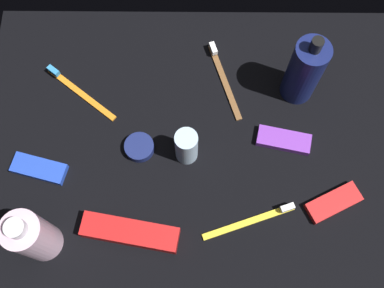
{
  "coord_description": "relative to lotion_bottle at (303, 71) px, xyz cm",
  "views": [
    {
      "loc": [
        0.21,
        -30.26,
        86.25
      ],
      "look_at": [
        0.0,
        0.0,
        3.0
      ],
      "focal_mm": 43.59,
      "sensor_mm": 36.0,
      "label": 1
    }
  ],
  "objects": [
    {
      "name": "toothbrush_yellow",
      "position": [
        -9.6,
        -27.01,
        -7.4
      ],
      "size": [
        17.4,
        7.03,
        2.1
      ],
      "color": "yellow",
      "rests_on": "ground_plane"
    },
    {
      "name": "deodorant_stick",
      "position": [
        -22.3,
        -14.11,
        -3.53
      ],
      "size": [
        4.3,
        4.3,
        8.95
      ],
      "primitive_type": "cylinder",
      "color": "silver",
      "rests_on": "ground_plane"
    },
    {
      "name": "ground_plane",
      "position": [
        -21.06,
        -13.08,
        -8.6
      ],
      "size": [
        84.0,
        64.0,
        1.2
      ],
      "primitive_type": "cube",
      "color": "black"
    },
    {
      "name": "toothpaste_box_red",
      "position": [
        -32.32,
        -29.7,
        -6.4
      ],
      "size": [
        18.09,
        7.36,
        3.2
      ],
      "primitive_type": "cube",
      "rotation": [
        0.0,
        0.0,
        -0.17
      ],
      "color": "red",
      "rests_on": "ground_plane"
    },
    {
      "name": "snack_bar_purple",
      "position": [
        -3.28,
        -11.31,
        -7.25
      ],
      "size": [
        11.0,
        6.03,
        1.5
      ],
      "primitive_type": "cube",
      "rotation": [
        0.0,
        0.0,
        -0.2
      ],
      "color": "purple",
      "rests_on": "ground_plane"
    },
    {
      "name": "bodywash_bottle",
      "position": [
        -48.03,
        -31.38,
        -0.7
      ],
      "size": [
        6.71,
        6.71,
        16.25
      ],
      "color": "silver",
      "rests_on": "ground_plane"
    },
    {
      "name": "lotion_bottle",
      "position": [
        0.0,
        0.0,
        0.0
      ],
      "size": [
        6.6,
        6.6,
        18.45
      ],
      "color": "navy",
      "rests_on": "ground_plane"
    },
    {
      "name": "toothbrush_orange",
      "position": [
        -44.85,
        -0.62,
        -7.4
      ],
      "size": [
        14.93,
        12.02,
        2.1
      ],
      "color": "orange",
      "rests_on": "ground_plane"
    },
    {
      "name": "cream_tin_left",
      "position": [
        -31.51,
        -12.92,
        -7.06
      ],
      "size": [
        5.73,
        5.73,
        1.89
      ],
      "primitive_type": "cylinder",
      "color": "navy",
      "rests_on": "ground_plane"
    },
    {
      "name": "toothbrush_brown",
      "position": [
        -14.97,
        2.77,
        -7.4
      ],
      "size": [
        6.76,
        17.47,
        2.1
      ],
      "color": "brown",
      "rests_on": "ground_plane"
    },
    {
      "name": "snack_bar_blue",
      "position": [
        -50.58,
        -17.46,
        -7.25
      ],
      "size": [
        11.07,
        6.47,
        1.5
      ],
      "primitive_type": "cube",
      "rotation": [
        0.0,
        0.0,
        -0.25
      ],
      "color": "blue",
      "rests_on": "ground_plane"
    },
    {
      "name": "snack_bar_red",
      "position": [
        5.28,
        -23.74,
        -7.25
      ],
      "size": [
        11.09,
        8.21,
        1.5
      ],
      "primitive_type": "cube",
      "rotation": [
        0.0,
        0.0,
        0.46
      ],
      "color": "red",
      "rests_on": "ground_plane"
    }
  ]
}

